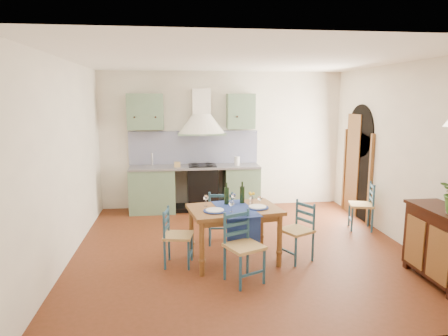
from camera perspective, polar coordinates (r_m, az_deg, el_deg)
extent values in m
plane|color=#4A2410|center=(6.24, 2.60, -11.32)|extent=(5.00, 5.00, 0.00)
cube|color=beige|center=(8.33, -0.21, 4.01)|extent=(5.00, 0.04, 2.80)
cube|color=slate|center=(8.14, -10.15, -3.14)|extent=(0.90, 0.60, 0.88)
cube|color=slate|center=(8.24, 2.47, -2.84)|extent=(0.70, 0.60, 0.88)
cube|color=black|center=(8.14, -3.10, -2.99)|extent=(0.60, 0.58, 0.88)
cube|color=slate|center=(8.04, -4.19, 0.18)|extent=(2.60, 0.64, 0.04)
cube|color=silver|center=(8.05, -10.24, 0.01)|extent=(0.45, 0.40, 0.03)
cylinder|color=silver|center=(8.20, -10.21, 1.29)|extent=(0.02, 0.02, 0.26)
cube|color=black|center=(8.05, -3.13, 0.37)|extent=(0.55, 0.48, 0.02)
cube|color=black|center=(8.28, -4.13, -5.64)|extent=(2.60, 0.50, 0.08)
cube|color=#091252|center=(8.26, -4.32, 2.96)|extent=(2.65, 0.05, 0.68)
cube|color=slate|center=(8.07, -11.15, 7.91)|extent=(0.70, 0.34, 0.70)
cube|color=slate|center=(8.16, 2.40, 8.10)|extent=(0.55, 0.34, 0.70)
cone|color=silver|center=(8.01, -3.21, 6.27)|extent=(0.96, 0.96, 0.40)
cube|color=silver|center=(8.09, -3.29, 9.50)|extent=(0.36, 0.30, 0.50)
cube|color=beige|center=(6.76, 24.08, 1.76)|extent=(0.04, 5.00, 2.80)
cube|color=black|center=(8.06, 18.60, -0.84)|extent=(0.03, 1.00, 1.65)
cylinder|color=black|center=(7.95, 18.93, 5.00)|extent=(0.03, 1.00, 1.00)
cube|color=brown|center=(7.58, 20.18, -1.60)|extent=(0.06, 0.06, 1.65)
cube|color=brown|center=(8.53, 16.90, -0.18)|extent=(0.06, 0.06, 1.65)
cube|color=brown|center=(8.22, 17.91, 0.50)|extent=(0.04, 0.55, 1.96)
cube|color=beige|center=(5.99, -21.60, 0.97)|extent=(0.04, 5.00, 2.80)
cube|color=white|center=(5.84, 2.82, 15.28)|extent=(5.00, 5.00, 0.01)
cube|color=brown|center=(5.52, 1.47, -6.01)|extent=(1.33, 0.99, 0.05)
cube|color=brown|center=(5.54, 1.47, -6.65)|extent=(1.19, 0.85, 0.08)
cylinder|color=brown|center=(5.20, -3.18, -11.50)|extent=(0.07, 0.07, 0.72)
cylinder|color=brown|center=(5.82, -4.66, -9.17)|extent=(0.07, 0.07, 0.72)
cylinder|color=brown|center=(5.52, 7.92, -10.29)|extent=(0.07, 0.07, 0.72)
cylinder|color=brown|center=(6.10, 5.36, -8.25)|extent=(0.07, 0.07, 0.72)
cube|color=navy|center=(5.46, 1.63, -5.85)|extent=(0.59, 0.97, 0.01)
cube|color=navy|center=(5.19, 2.86, -8.86)|extent=(0.45, 0.09, 0.38)
cylinder|color=navy|center=(5.33, -1.33, -6.13)|extent=(0.30, 0.30, 0.01)
cylinder|color=white|center=(5.33, -1.33, -6.03)|extent=(0.24, 0.24, 0.01)
cylinder|color=navy|center=(5.51, 4.82, -5.63)|extent=(0.30, 0.30, 0.01)
cylinder|color=white|center=(5.51, 4.82, -5.53)|extent=(0.24, 0.24, 0.01)
cylinder|color=black|center=(5.64, 0.37, -3.70)|extent=(0.07, 0.07, 0.32)
cylinder|color=black|center=(5.71, 2.62, -3.54)|extent=(0.07, 0.07, 0.32)
cylinder|color=white|center=(5.73, 3.93, -4.55)|extent=(0.05, 0.05, 0.10)
sphere|color=gold|center=(5.71, 3.94, -3.67)|extent=(0.10, 0.10, 0.10)
cylinder|color=navy|center=(4.87, 2.36, -14.78)|extent=(0.04, 0.04, 0.45)
cylinder|color=navy|center=(5.06, 0.11, -11.17)|extent=(0.04, 0.04, 0.88)
cylinder|color=navy|center=(5.06, 5.75, -13.84)|extent=(0.04, 0.04, 0.45)
cylinder|color=navy|center=(5.24, 3.42, -10.42)|extent=(0.04, 0.04, 0.88)
cube|color=tan|center=(5.00, 2.93, -11.13)|extent=(0.54, 0.54, 0.04)
cube|color=navy|center=(5.10, 1.80, -9.26)|extent=(0.35, 0.18, 0.04)
cube|color=navy|center=(5.06, 1.81, -8.01)|extent=(0.35, 0.18, 0.04)
cube|color=navy|center=(5.03, 1.82, -6.74)|extent=(0.35, 0.18, 0.04)
cube|color=navy|center=(4.99, 4.08, -14.82)|extent=(0.33, 0.17, 0.02)
cylinder|color=navy|center=(6.54, 1.06, -8.23)|extent=(0.03, 0.03, 0.44)
cylinder|color=navy|center=(6.15, 1.16, -7.37)|extent=(0.03, 0.03, 0.86)
cylinder|color=navy|center=(6.54, -1.98, -8.23)|extent=(0.03, 0.03, 0.44)
cylinder|color=navy|center=(6.15, -2.07, -7.37)|extent=(0.03, 0.03, 0.86)
cube|color=tan|center=(6.31, -0.46, -6.70)|extent=(0.44, 0.44, 0.04)
cube|color=navy|center=(6.11, -0.46, -6.09)|extent=(0.36, 0.07, 0.04)
cube|color=navy|center=(6.08, -0.46, -5.05)|extent=(0.36, 0.07, 0.04)
cube|color=navy|center=(6.05, -0.46, -4.00)|extent=(0.36, 0.07, 0.04)
cube|color=navy|center=(6.56, -0.46, -8.63)|extent=(0.35, 0.07, 0.02)
cylinder|color=navy|center=(5.44, -5.09, -12.34)|extent=(0.03, 0.03, 0.41)
cylinder|color=navy|center=(5.42, -8.52, -10.29)|extent=(0.03, 0.03, 0.80)
cylinder|color=navy|center=(5.73, -4.66, -11.14)|extent=(0.03, 0.03, 0.41)
cylinder|color=navy|center=(5.71, -7.90, -9.19)|extent=(0.03, 0.03, 0.80)
cube|color=tan|center=(5.53, -6.56, -9.57)|extent=(0.43, 0.43, 0.04)
cube|color=navy|center=(5.52, -8.23, -8.43)|extent=(0.08, 0.34, 0.04)
cube|color=navy|center=(5.49, -8.26, -7.38)|extent=(0.08, 0.34, 0.04)
cube|color=navy|center=(5.46, -8.29, -6.31)|extent=(0.08, 0.34, 0.04)
cube|color=navy|center=(5.60, -4.86, -12.14)|extent=(0.08, 0.32, 0.02)
cylinder|color=navy|center=(5.82, 7.87, -10.78)|extent=(0.03, 0.03, 0.42)
cylinder|color=navy|center=(5.97, 10.29, -8.24)|extent=(0.03, 0.03, 0.83)
cylinder|color=navy|center=(5.60, 10.21, -11.70)|extent=(0.03, 0.03, 0.42)
cylinder|color=navy|center=(5.75, 12.64, -9.03)|extent=(0.03, 0.03, 0.83)
cube|color=tan|center=(5.74, 10.29, -8.75)|extent=(0.52, 0.52, 0.04)
cube|color=navy|center=(5.82, 11.49, -7.34)|extent=(0.18, 0.32, 0.04)
cube|color=navy|center=(5.79, 11.53, -6.30)|extent=(0.18, 0.32, 0.04)
cube|color=navy|center=(5.76, 11.57, -5.24)|extent=(0.18, 0.32, 0.04)
cube|color=navy|center=(5.72, 9.00, -11.66)|extent=(0.18, 0.31, 0.02)
cylinder|color=navy|center=(7.54, 17.45, -6.31)|extent=(0.03, 0.03, 0.42)
cylinder|color=navy|center=(7.54, 20.03, -4.85)|extent=(0.03, 0.03, 0.83)
cylinder|color=navy|center=(7.22, 17.82, -7.03)|extent=(0.03, 0.03, 0.42)
cylinder|color=navy|center=(7.22, 20.51, -5.51)|extent=(0.03, 0.03, 0.83)
cube|color=tan|center=(7.35, 19.00, -4.99)|extent=(0.48, 0.48, 0.04)
cube|color=navy|center=(7.35, 20.33, -4.14)|extent=(0.12, 0.34, 0.04)
cube|color=navy|center=(7.32, 20.38, -3.30)|extent=(0.12, 0.34, 0.04)
cube|color=navy|center=(7.30, 20.43, -2.45)|extent=(0.12, 0.34, 0.04)
cube|color=navy|center=(7.39, 17.61, -7.01)|extent=(0.12, 0.33, 0.02)
cube|color=black|center=(5.67, 28.89, -9.53)|extent=(0.45, 1.00, 0.82)
cube|color=black|center=(5.55, 29.26, -5.38)|extent=(0.50, 1.05, 0.04)
cube|color=brown|center=(5.38, 28.28, -10.96)|extent=(0.02, 0.38, 0.63)
cube|color=brown|center=(5.74, 25.62, -9.48)|extent=(0.02, 0.38, 0.63)
cube|color=black|center=(6.07, 24.68, -12.48)|extent=(0.08, 0.08, 0.08)
cube|color=black|center=(6.25, 27.48, -12.03)|extent=(0.08, 0.08, 0.08)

